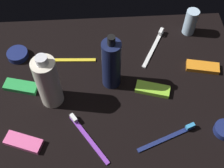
{
  "coord_description": "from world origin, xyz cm",
  "views": [
    {
      "loc": [
        -3.19,
        -52.35,
        78.43
      ],
      "look_at": [
        0.0,
        0.0,
        3.0
      ],
      "focal_mm": 48.91,
      "sensor_mm": 36.0,
      "label": 1
    }
  ],
  "objects_px": {
    "toothbrush_yellow": "(65,59)",
    "toothbrush_purple": "(86,136)",
    "cream_tin_right": "(18,54)",
    "bodywash_bottle": "(48,82)",
    "toothbrush_white": "(154,45)",
    "deodorant_stick": "(191,22)",
    "snack_bar_orange": "(203,67)",
    "snack_bar_green": "(21,86)",
    "toothbrush_navy": "(170,136)",
    "snack_bar_pink": "(24,142)",
    "snack_bar_lime": "(153,89)",
    "lotion_bottle": "(111,64)"
  },
  "relations": [
    {
      "from": "toothbrush_yellow",
      "to": "cream_tin_right",
      "type": "height_order",
      "value": "same"
    },
    {
      "from": "bodywash_bottle",
      "to": "cream_tin_right",
      "type": "relative_size",
      "value": 2.84
    },
    {
      "from": "toothbrush_navy",
      "to": "snack_bar_lime",
      "type": "relative_size",
      "value": 1.66
    },
    {
      "from": "lotion_bottle",
      "to": "toothbrush_white",
      "type": "bearing_deg",
      "value": 41.73
    },
    {
      "from": "deodorant_stick",
      "to": "toothbrush_white",
      "type": "distance_m",
      "value": 0.15
    },
    {
      "from": "snack_bar_pink",
      "to": "bodywash_bottle",
      "type": "bearing_deg",
      "value": 83.06
    },
    {
      "from": "snack_bar_green",
      "to": "cream_tin_right",
      "type": "bearing_deg",
      "value": 115.65
    },
    {
      "from": "toothbrush_purple",
      "to": "snack_bar_green",
      "type": "distance_m",
      "value": 0.27
    },
    {
      "from": "deodorant_stick",
      "to": "snack_bar_green",
      "type": "height_order",
      "value": "deodorant_stick"
    },
    {
      "from": "toothbrush_yellow",
      "to": "cream_tin_right",
      "type": "bearing_deg",
      "value": 170.13
    },
    {
      "from": "toothbrush_purple",
      "to": "snack_bar_lime",
      "type": "relative_size",
      "value": 1.5
    },
    {
      "from": "snack_bar_orange",
      "to": "snack_bar_green",
      "type": "bearing_deg",
      "value": -163.96
    },
    {
      "from": "snack_bar_green",
      "to": "cream_tin_right",
      "type": "relative_size",
      "value": 1.51
    },
    {
      "from": "toothbrush_purple",
      "to": "snack_bar_green",
      "type": "height_order",
      "value": "toothbrush_purple"
    },
    {
      "from": "deodorant_stick",
      "to": "toothbrush_navy",
      "type": "relative_size",
      "value": 0.55
    },
    {
      "from": "bodywash_bottle",
      "to": "snack_bar_pink",
      "type": "relative_size",
      "value": 1.88
    },
    {
      "from": "deodorant_stick",
      "to": "snack_bar_pink",
      "type": "bearing_deg",
      "value": -143.77
    },
    {
      "from": "toothbrush_purple",
      "to": "bodywash_bottle",
      "type": "bearing_deg",
      "value": 127.51
    },
    {
      "from": "toothbrush_white",
      "to": "snack_bar_green",
      "type": "xyz_separation_m",
      "value": [
        -0.44,
        -0.14,
        0.0
      ]
    },
    {
      "from": "lotion_bottle",
      "to": "snack_bar_pink",
      "type": "bearing_deg",
      "value": -142.67
    },
    {
      "from": "snack_bar_orange",
      "to": "cream_tin_right",
      "type": "distance_m",
      "value": 0.61
    },
    {
      "from": "snack_bar_pink",
      "to": "toothbrush_white",
      "type": "bearing_deg",
      "value": 59.49
    },
    {
      "from": "toothbrush_navy",
      "to": "toothbrush_purple",
      "type": "height_order",
      "value": "same"
    },
    {
      "from": "lotion_bottle",
      "to": "cream_tin_right",
      "type": "distance_m",
      "value": 0.34
    },
    {
      "from": "deodorant_stick",
      "to": "toothbrush_purple",
      "type": "height_order",
      "value": "deodorant_stick"
    },
    {
      "from": "lotion_bottle",
      "to": "toothbrush_white",
      "type": "height_order",
      "value": "lotion_bottle"
    },
    {
      "from": "lotion_bottle",
      "to": "toothbrush_purple",
      "type": "distance_m",
      "value": 0.22
    },
    {
      "from": "bodywash_bottle",
      "to": "deodorant_stick",
      "type": "relative_size",
      "value": 2.05
    },
    {
      "from": "snack_bar_orange",
      "to": "cream_tin_right",
      "type": "xyz_separation_m",
      "value": [
        -0.6,
        0.09,
        0.0
      ]
    },
    {
      "from": "lotion_bottle",
      "to": "bodywash_bottle",
      "type": "relative_size",
      "value": 1.04
    },
    {
      "from": "snack_bar_orange",
      "to": "bodywash_bottle",
      "type": "bearing_deg",
      "value": -157.62
    },
    {
      "from": "lotion_bottle",
      "to": "bodywash_bottle",
      "type": "bearing_deg",
      "value": -163.7
    },
    {
      "from": "toothbrush_navy",
      "to": "snack_bar_lime",
      "type": "bearing_deg",
      "value": 99.8
    },
    {
      "from": "toothbrush_yellow",
      "to": "toothbrush_purple",
      "type": "relative_size",
      "value": 1.15
    },
    {
      "from": "snack_bar_lime",
      "to": "snack_bar_green",
      "type": "bearing_deg",
      "value": -168.08
    },
    {
      "from": "toothbrush_navy",
      "to": "cream_tin_right",
      "type": "distance_m",
      "value": 0.56
    },
    {
      "from": "snack_bar_pink",
      "to": "snack_bar_green",
      "type": "bearing_deg",
      "value": 118.64
    },
    {
      "from": "bodywash_bottle",
      "to": "toothbrush_white",
      "type": "xyz_separation_m",
      "value": [
        0.34,
        0.19,
        -0.08
      ]
    },
    {
      "from": "bodywash_bottle",
      "to": "snack_bar_green",
      "type": "height_order",
      "value": "bodywash_bottle"
    },
    {
      "from": "toothbrush_yellow",
      "to": "snack_bar_orange",
      "type": "bearing_deg",
      "value": -7.64
    },
    {
      "from": "snack_bar_lime",
      "to": "bodywash_bottle",
      "type": "bearing_deg",
      "value": -160.92
    },
    {
      "from": "deodorant_stick",
      "to": "snack_bar_orange",
      "type": "relative_size",
      "value": 0.92
    },
    {
      "from": "cream_tin_right",
      "to": "toothbrush_purple",
      "type": "bearing_deg",
      "value": -53.74
    },
    {
      "from": "toothbrush_yellow",
      "to": "snack_bar_pink",
      "type": "distance_m",
      "value": 0.31
    },
    {
      "from": "toothbrush_yellow",
      "to": "snack_bar_green",
      "type": "xyz_separation_m",
      "value": [
        -0.13,
        -0.1,
        0.0
      ]
    },
    {
      "from": "toothbrush_yellow",
      "to": "cream_tin_right",
      "type": "xyz_separation_m",
      "value": [
        -0.16,
        0.03,
        0.0
      ]
    },
    {
      "from": "deodorant_stick",
      "to": "cream_tin_right",
      "type": "distance_m",
      "value": 0.6
    },
    {
      "from": "bodywash_bottle",
      "to": "deodorant_stick",
      "type": "distance_m",
      "value": 0.53
    },
    {
      "from": "toothbrush_white",
      "to": "toothbrush_purple",
      "type": "distance_m",
      "value": 0.4
    },
    {
      "from": "snack_bar_orange",
      "to": "cream_tin_right",
      "type": "height_order",
      "value": "cream_tin_right"
    }
  ]
}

